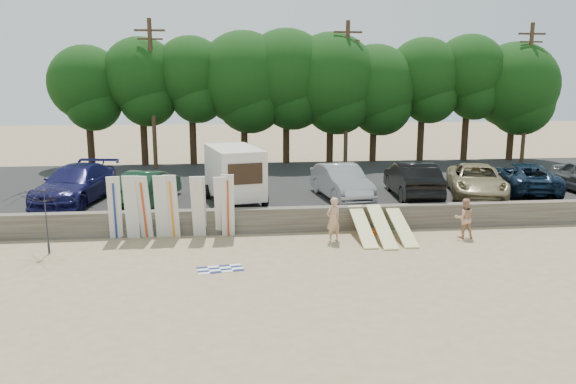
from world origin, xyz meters
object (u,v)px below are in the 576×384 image
Objects in this scene: beachgoer_a at (333,220)px; beach_umbrella at (47,220)px; beachgoer_b at (464,218)px; car_1 at (148,186)px; car_0 at (76,184)px; car_4 at (477,180)px; car_3 at (412,180)px; box_trailer at (234,172)px; car_5 at (524,177)px; car_2 at (341,182)px; cooler at (386,230)px.

beachgoer_a is 10.44m from beach_umbrella.
car_1 is at bearing -17.24° from beachgoer_b.
car_0 reaches higher than beachgoer_a.
car_1 is at bearing 3.27° from car_0.
car_3 is at bearing -162.62° from car_4.
car_5 is (14.19, 0.85, -0.67)m from box_trailer.
beachgoer_a is at bearing -62.10° from box_trailer.
car_4 is at bearing -8.66° from car_2.
car_2 is (8.82, -0.14, 0.05)m from car_1.
car_2 is at bearing 16.05° from car_5.
car_2 is at bearing -163.19° from car_4.
beachgoer_a is 5.23m from beachgoer_b.
car_3 reaches higher than beachgoer_a.
car_0 is 1.28× the size of car_1.
car_0 is 1.13× the size of car_3.
car_0 reaches higher than car_5.
car_4 is 6.73m from cooler.
car_0 is 3.25× the size of beachgoer_a.
beachgoer_b is (5.23, 0.01, -0.08)m from beachgoer_a.
beach_umbrella is at bearing -75.52° from car_0.
car_5 is at bearing -4.69° from car_2.
car_5 is 9.35m from cooler.
beach_umbrella is (-6.74, -4.65, -0.86)m from box_trailer.
car_4 is at bearing 25.34° from car_5.
cooler is at bearing 62.87° from car_3.
beach_umbrella is at bearing -164.79° from car_2.
beachgoer_a is at bearing -113.02° from car_2.
car_3 is 0.97× the size of car_5.
car_5 is 11.72m from beachgoer_a.
car_0 reaches higher than beachgoer_b.
car_1 is at bearing 171.22° from car_2.
beachgoer_a is (-4.63, -4.57, -0.66)m from car_3.
car_5 is (5.87, 0.59, -0.11)m from car_3.
beach_umbrella is (-15.66, -0.34, 0.45)m from beachgoer_b.
car_2 is (4.94, 0.33, -0.61)m from box_trailer.
beachgoer_a is (10.80, -5.20, -0.65)m from car_0.
box_trailer is 2.67× the size of beachgoer_b.
car_4 is 1.92× the size of beach_umbrella.
car_2 is 1.73× the size of beach_umbrella.
box_trailer is at bearing 169.04° from cooler.
beachgoer_a is at bearing 3.33° from beachgoer_b.
cooler is at bearing -128.02° from car_4.
car_0 is at bearing 160.39° from box_trailer.
car_0 is at bearing -179.20° from cooler.
car_5 is (21.31, -0.04, -0.10)m from car_0.
car_4 is 3.33× the size of beachgoer_b.
cooler is at bearing 40.78° from car_5.
car_0 is 12.01m from beachgoer_a.
car_4 is 18.85m from beach_umbrella.
box_trailer is 5.81m from beachgoer_a.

